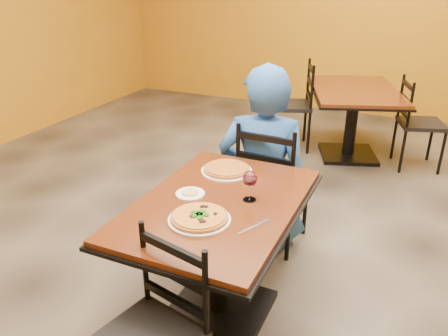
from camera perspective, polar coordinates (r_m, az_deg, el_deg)
The scene contains 17 objects.
floor at distance 3.16m, azimuth 3.31°, elevation -12.35°, with size 7.00×8.00×0.01m, color black.
wall_back at distance 6.46m, azimuth 17.45°, elevation 19.72°, with size 7.00×0.01×3.00m, color #BC7414.
table_main at distance 2.46m, azimuth -0.64°, elevation -8.22°, with size 0.83×1.23×0.75m.
table_second at distance 4.91m, azimuth 16.23°, elevation 7.57°, with size 1.24×1.50×0.75m.
chair_main_far at distance 3.21m, azimuth 6.36°, elevation -1.92°, with size 0.43×0.43×0.95m, color black, non-canonical shape.
chair_second_left at distance 5.06m, azimuth 8.51°, elevation 7.90°, with size 0.44×0.44×0.98m, color black, non-canonical shape.
chair_second_right at distance 4.90m, azimuth 23.93°, elevation 5.16°, with size 0.41×0.41×0.92m, color black, non-canonical shape.
diner at distance 3.12m, azimuth 5.12°, elevation 1.21°, with size 0.65×0.43×1.33m, color #1B4D94.
plate_main at distance 2.19m, azimuth -3.17°, elevation -6.62°, with size 0.31×0.31×0.01m, color white.
pizza_main at distance 2.18m, azimuth -3.18°, elevation -6.26°, with size 0.28×0.28×0.02m, color #92330A.
plate_far at distance 2.70m, azimuth 0.33°, elevation -0.37°, with size 0.31×0.31×0.01m, color white.
pizza_far at distance 2.69m, azimuth 0.33°, elevation -0.06°, with size 0.28×0.28×0.02m, color #B78123.
side_plate at distance 2.43m, azimuth -4.35°, elevation -3.32°, with size 0.16×0.16×0.01m, color white.
dip at distance 2.43m, azimuth -4.36°, elevation -3.13°, with size 0.09×0.09×0.01m, color tan.
wine_glass at distance 2.34m, azimuth 3.34°, elevation -2.15°, with size 0.08×0.08×0.18m, color white, non-canonical shape.
fork at distance 2.26m, azimuth -5.97°, elevation -5.78°, with size 0.01×0.19×0.00m, color silver.
knife at distance 2.14m, azimuth 3.89°, elevation -7.50°, with size 0.01×0.21×0.00m, color silver.
Camera 1 is at (0.88, -2.39, 1.87)m, focal length 35.66 mm.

